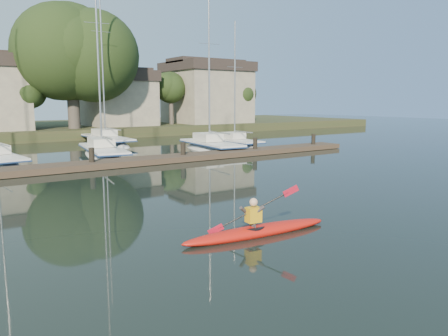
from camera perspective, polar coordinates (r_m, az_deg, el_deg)
ground at (r=15.80m, az=10.23°, el=-5.59°), size 160.00×160.00×0.00m
kayak at (r=12.88m, az=4.35°, el=-7.92°), size 4.94×1.24×1.57m
dock at (r=27.33m, az=-10.85°, el=0.92°), size 34.00×2.00×1.80m
sailboat_2 at (r=31.81m, az=-15.50°, el=1.14°), size 3.52×9.64×15.60m
sailboat_3 at (r=34.31m, az=-1.72°, el=1.97°), size 3.20×8.98×14.17m
sailboat_4 at (r=37.28m, az=1.55°, el=2.56°), size 2.17×6.86×11.59m
sailboat_6 at (r=41.10m, az=-15.05°, el=2.83°), size 2.35×10.65×16.90m
shore at (r=52.60m, az=-21.03°, el=7.54°), size 90.00×25.25×12.75m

